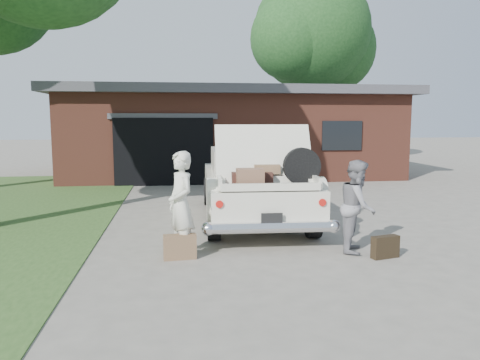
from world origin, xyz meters
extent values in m
plane|color=gray|center=(0.00, 0.00, 0.00)|extent=(90.00, 90.00, 0.00)
cube|color=brown|center=(1.00, 11.50, 1.50)|extent=(12.00, 7.00, 3.00)
cube|color=#4C4C51|center=(1.00, 11.50, 3.15)|extent=(12.80, 7.80, 0.30)
cube|color=black|center=(-1.50, 8.05, 1.10)|extent=(3.20, 0.30, 2.20)
cube|color=#4C4C51|center=(-1.50, 7.98, 2.25)|extent=(3.50, 0.12, 0.18)
cube|color=black|center=(4.50, 7.98, 1.60)|extent=(1.40, 0.08, 1.00)
cylinder|color=#38281E|center=(5.53, 15.44, 2.55)|extent=(0.44, 0.44, 5.11)
sphere|color=#2B5C26|center=(5.53, 15.44, 6.39)|extent=(5.70, 5.70, 5.70)
sphere|color=#2B5C26|center=(6.82, 16.01, 5.66)|extent=(4.28, 4.28, 4.28)
sphere|color=#2B5C26|center=(4.39, 14.72, 5.93)|extent=(3.99, 3.99, 3.99)
cube|color=beige|center=(0.53, 2.49, 0.64)|extent=(2.16, 5.21, 0.67)
cube|color=beige|center=(0.54, 2.80, 1.23)|extent=(1.78, 2.12, 0.53)
cube|color=black|center=(0.58, 3.77, 1.21)|extent=(1.59, 0.15, 0.45)
cube|color=black|center=(0.50, 1.82, 1.21)|extent=(1.59, 0.15, 0.45)
cylinder|color=black|center=(-0.45, 0.78, 0.34)|extent=(0.25, 0.69, 0.68)
cylinder|color=black|center=(1.36, 0.71, 0.34)|extent=(0.25, 0.69, 0.68)
cylinder|color=black|center=(-0.31, 4.27, 0.34)|extent=(0.25, 0.69, 0.68)
cylinder|color=black|center=(1.50, 4.20, 0.34)|extent=(0.25, 0.69, 0.68)
cylinder|color=silver|center=(0.42, -0.13, 0.41)|extent=(2.11, 0.27, 0.18)
cylinder|color=#A5140F|center=(-0.42, -0.02, 0.80)|extent=(0.13, 0.11, 0.12)
cylinder|color=#A5140F|center=(1.26, -0.09, 0.80)|extent=(0.13, 0.11, 0.12)
cube|color=black|center=(0.42, -0.15, 0.56)|extent=(0.35, 0.03, 0.17)
cube|color=black|center=(0.45, 0.54, 1.00)|extent=(1.64, 1.19, 0.04)
cube|color=beige|center=(-0.38, 0.57, 1.10)|extent=(0.11, 1.13, 0.18)
cube|color=beige|center=(1.27, 0.51, 1.10)|extent=(0.11, 1.13, 0.18)
cube|color=beige|center=(0.42, -0.03, 1.06)|extent=(1.64, 0.13, 0.12)
cube|color=beige|center=(0.46, 0.81, 1.53)|extent=(1.75, 0.69, 1.05)
cube|color=#46261E|center=(0.20, 0.59, 1.13)|extent=(0.72, 0.48, 0.23)
cube|color=brown|center=(0.13, 0.28, 1.17)|extent=(0.47, 0.32, 0.31)
cube|color=black|center=(0.52, 0.75, 1.10)|extent=(0.53, 0.36, 0.16)
cube|color=#97714D|center=(0.48, 0.68, 1.28)|extent=(0.46, 0.31, 0.16)
cylinder|color=black|center=(1.06, 0.46, 1.34)|extent=(0.65, 0.19, 0.65)
imported|color=silver|center=(-1.03, -0.17, 0.83)|extent=(0.60, 0.71, 1.66)
imported|color=gray|center=(1.82, -0.24, 0.75)|extent=(0.82, 0.90, 1.50)
cube|color=brown|center=(-1.06, -0.31, 0.19)|extent=(0.52, 0.21, 0.39)
cube|color=black|center=(2.11, -0.68, 0.17)|extent=(0.47, 0.25, 0.35)
camera|label=1|loc=(-1.08, -7.39, 2.15)|focal=35.00mm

